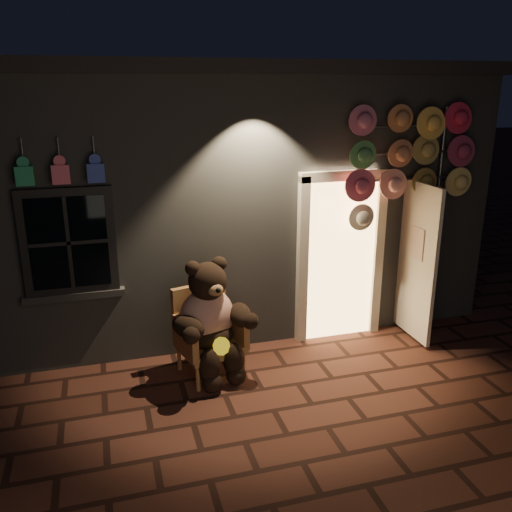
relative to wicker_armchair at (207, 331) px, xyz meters
name	(u,v)px	position (x,y,z in m)	size (l,w,h in m)	color
ground	(274,410)	(0.49, -0.99, -0.50)	(60.00, 60.00, 0.00)	#50291E
shop_building	(198,179)	(0.49, 3.00, 1.23)	(7.30, 5.95, 3.51)	slate
wicker_armchair	(207,331)	(0.00, 0.00, 0.00)	(0.81, 0.77, 1.01)	#B08144
teddy_bear	(211,320)	(0.02, -0.13, 0.19)	(0.98, 0.87, 1.39)	#B33313
hat_rack	(409,160)	(2.61, 0.29, 1.81)	(1.67, 0.22, 2.95)	#59595E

